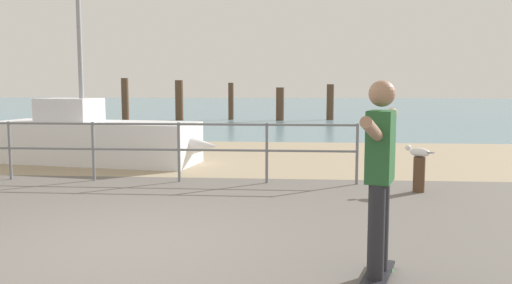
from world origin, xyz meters
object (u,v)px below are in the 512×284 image
(bollard_short, at_px, (419,175))
(seagull, at_px, (419,152))
(skateboarder, at_px, (380,166))
(skateboard, at_px, (377,275))
(sailboat, at_px, (102,140))

(bollard_short, height_order, seagull, seagull)
(skateboarder, relative_size, seagull, 3.84)
(skateboarder, relative_size, bollard_short, 2.86)
(bollard_short, bearing_deg, seagull, 145.54)
(skateboarder, xyz_separation_m, seagull, (1.20, 3.87, -0.36))
(skateboard, relative_size, seagull, 1.92)
(skateboarder, height_order, bollard_short, skateboarder)
(skateboard, xyz_separation_m, seagull, (1.20, 3.87, 0.59))
(seagull, bearing_deg, skateboarder, -107.22)
(sailboat, relative_size, skateboarder, 3.07)
(sailboat, xyz_separation_m, skateboarder, (4.87, -6.48, 0.50))
(skateboard, bearing_deg, sailboat, 126.88)
(skateboard, bearing_deg, seagull, 72.78)
(skateboard, bearing_deg, bollard_short, 72.55)
(sailboat, xyz_separation_m, bollard_short, (6.08, -2.63, -0.23))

